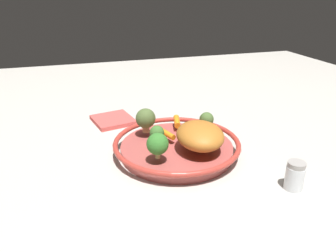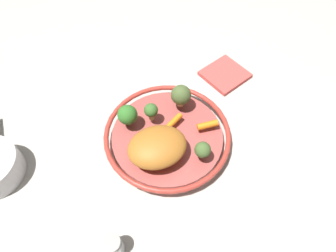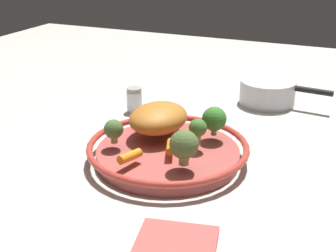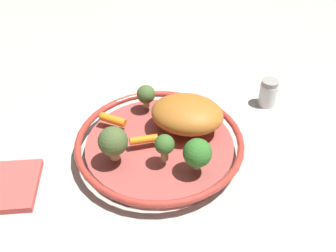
% 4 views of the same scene
% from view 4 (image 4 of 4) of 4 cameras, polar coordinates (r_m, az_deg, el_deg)
% --- Properties ---
extents(ground_plane, '(2.49, 2.49, 0.00)m').
position_cam_4_polar(ground_plane, '(0.81, -1.24, -4.01)').
color(ground_plane, '#B7B2A8').
extents(serving_bowl, '(0.35, 0.35, 0.04)m').
position_cam_4_polar(serving_bowl, '(0.80, -1.26, -2.84)').
color(serving_bowl, '#A84C47').
rests_on(serving_bowl, ground_plane).
extents(roast_chicken_piece, '(0.17, 0.14, 0.06)m').
position_cam_4_polar(roast_chicken_piece, '(0.79, 2.86, 1.82)').
color(roast_chicken_piece, '#B56A26').
rests_on(roast_chicken_piece, serving_bowl).
extents(baby_carrot_right, '(0.06, 0.03, 0.02)m').
position_cam_4_polar(baby_carrot_right, '(0.82, -8.22, 0.94)').
color(baby_carrot_right, orange).
rests_on(baby_carrot_right, serving_bowl).
extents(baby_carrot_back, '(0.06, 0.03, 0.02)m').
position_cam_4_polar(baby_carrot_back, '(0.77, -3.65, -2.01)').
color(baby_carrot_back, orange).
rests_on(baby_carrot_back, serving_bowl).
extents(broccoli_floret_mid, '(0.06, 0.06, 0.07)m').
position_cam_4_polar(broccoli_floret_mid, '(0.72, -8.18, -2.33)').
color(broccoli_floret_mid, tan).
rests_on(broccoli_floret_mid, serving_bowl).
extents(broccoli_floret_edge, '(0.04, 0.04, 0.06)m').
position_cam_4_polar(broccoli_floret_edge, '(0.71, -0.52, -2.87)').
color(broccoli_floret_edge, tan).
rests_on(broccoli_floret_edge, serving_bowl).
extents(broccoli_floret_small, '(0.05, 0.05, 0.06)m').
position_cam_4_polar(broccoli_floret_small, '(0.70, 4.40, -4.04)').
color(broccoli_floret_small, '#98A866').
rests_on(broccoli_floret_small, serving_bowl).
extents(broccoli_floret_large, '(0.04, 0.04, 0.05)m').
position_cam_4_polar(broccoli_floret_large, '(0.85, -3.30, 4.69)').
color(broccoli_floret_large, tan).
rests_on(broccoli_floret_large, serving_bowl).
extents(salt_shaker, '(0.04, 0.04, 0.07)m').
position_cam_4_polar(salt_shaker, '(0.96, 14.69, 4.79)').
color(salt_shaker, silver).
rests_on(salt_shaker, ground_plane).
extents(dish_towel, '(0.15, 0.15, 0.01)m').
position_cam_4_polar(dish_towel, '(0.80, -23.38, -8.25)').
color(dish_towel, '#D14C47').
rests_on(dish_towel, ground_plane).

